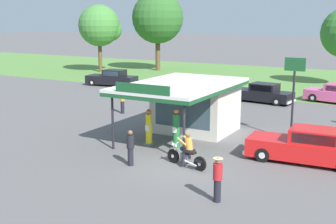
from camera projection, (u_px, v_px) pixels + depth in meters
name	position (u px, v px, depth m)	size (l,w,h in m)	color
ground_plane	(176.00, 164.00, 20.06)	(300.00, 300.00, 0.00)	#5B5959
grass_verge_strip	(314.00, 82.00, 45.62)	(120.00, 24.00, 0.01)	#56843D
service_station_kiosk	(192.00, 102.00, 25.22)	(4.91, 7.81, 3.51)	beige
gas_pump_nearside	(149.00, 129.00, 22.87)	(0.44, 0.44, 1.91)	slate
gas_pump_offside	(176.00, 131.00, 22.08)	(0.44, 0.44, 2.08)	slate
motorcycle_with_rider	(187.00, 153.00, 19.54)	(2.18, 0.84, 1.58)	black
featured_classic_sedan	(308.00, 147.00, 20.16)	(5.54, 2.17, 1.61)	red
parked_car_back_row_far_right	(199.00, 85.00, 39.24)	(5.68, 3.28, 1.45)	#B7B7BC
parked_car_back_row_centre	(112.00, 78.00, 43.02)	(5.29, 2.43, 1.57)	black
parked_car_back_row_right	(261.00, 94.00, 34.66)	(5.30, 2.30, 1.50)	black
bystander_standing_back_lot	(218.00, 178.00, 15.76)	(0.36, 0.36, 1.67)	black
bystander_leaning_by_kiosk	(130.00, 147.00, 19.68)	(0.34, 0.34, 1.63)	black
bystander_admiring_sedan	(122.00, 101.00, 30.47)	(0.34, 0.34, 1.71)	black
tree_oak_centre	(157.00, 19.00, 54.40)	(6.32, 6.32, 9.67)	brown
tree_oak_far_left	(101.00, 26.00, 53.16)	(4.99, 4.99, 8.08)	brown
roadside_pole_sign	(294.00, 84.00, 23.50)	(1.10, 0.12, 4.44)	black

